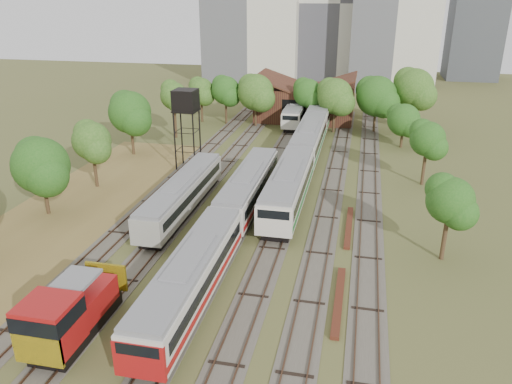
% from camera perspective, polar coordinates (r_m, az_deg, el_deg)
% --- Properties ---
extents(ground, '(240.00, 240.00, 0.00)m').
position_cam_1_polar(ground, '(34.35, -4.84, -14.26)').
color(ground, '#475123').
rests_on(ground, ground).
extents(dry_grass_patch, '(14.00, 60.00, 0.04)m').
position_cam_1_polar(dry_grass_patch, '(47.95, -23.06, -4.93)').
color(dry_grass_patch, brown).
rests_on(dry_grass_patch, ground).
extents(tracks, '(24.60, 80.00, 0.19)m').
position_cam_1_polar(tracks, '(56.00, 1.87, 0.73)').
color(tracks, '#4C473D').
rests_on(tracks, ground).
extents(railcar_red_set, '(2.98, 34.58, 3.69)m').
position_cam_1_polar(railcar_red_set, '(42.28, -3.54, -3.77)').
color(railcar_red_set, black).
rests_on(railcar_red_set, ground).
extents(railcar_green_set, '(3.27, 52.08, 4.05)m').
position_cam_1_polar(railcar_green_set, '(66.17, 6.05, 5.88)').
color(railcar_green_set, black).
rests_on(railcar_green_set, ground).
extents(railcar_rear, '(2.88, 16.08, 3.56)m').
position_cam_1_polar(railcar_rear, '(84.08, 4.73, 9.18)').
color(railcar_rear, black).
rests_on(railcar_rear, ground).
extents(shunter_locomotive, '(3.05, 8.12, 3.99)m').
position_cam_1_polar(shunter_locomotive, '(33.26, -20.78, -13.05)').
color(shunter_locomotive, black).
rests_on(shunter_locomotive, ground).
extents(old_grey_coach, '(2.74, 18.00, 3.38)m').
position_cam_1_polar(old_grey_coach, '(49.31, -8.39, -0.26)').
color(old_grey_coach, black).
rests_on(old_grey_coach, ground).
extents(water_tower, '(2.78, 2.78, 9.65)m').
position_cam_1_polar(water_tower, '(60.46, -8.04, 10.11)').
color(water_tower, black).
rests_on(water_tower, ground).
extents(rail_pile_near, '(0.57, 8.57, 0.29)m').
position_cam_1_polar(rail_pile_near, '(36.23, 9.43, -12.10)').
color(rail_pile_near, '#562718').
rests_on(rail_pile_near, ground).
extents(rail_pile_far, '(0.54, 8.59, 0.28)m').
position_cam_1_polar(rail_pile_far, '(46.82, 10.56, -3.92)').
color(rail_pile_far, '#562718').
rests_on(rail_pile_far, ground).
extents(maintenance_shed, '(16.45, 11.55, 7.58)m').
position_cam_1_polar(maintenance_shed, '(86.69, 5.70, 10.23)').
color(maintenance_shed, '#3D1B16').
rests_on(maintenance_shed, ground).
extents(tree_band_left, '(7.45, 52.89, 8.57)m').
position_cam_1_polar(tree_band_left, '(52.31, -21.93, 4.00)').
color(tree_band_left, '#382616').
rests_on(tree_band_left, ground).
extents(tree_band_far, '(38.75, 8.44, 9.70)m').
position_cam_1_polar(tree_band_far, '(79.66, 7.48, 11.18)').
color(tree_band_far, '#382616').
rests_on(tree_band_far, ground).
extents(tree_band_right, '(5.71, 36.10, 7.24)m').
position_cam_1_polar(tree_band_right, '(59.95, 18.10, 5.69)').
color(tree_band_right, '#382616').
rests_on(tree_band_right, ground).
extents(tower_centre, '(20.00, 18.00, 36.00)m').
position_cam_1_polar(tower_centre, '(126.62, 9.85, 20.54)').
color(tower_centre, beige).
rests_on(tower_centre, ground).
extents(tower_far_right, '(12.00, 12.00, 28.00)m').
position_cam_1_polar(tower_far_right, '(138.91, 23.90, 17.53)').
color(tower_far_right, '#404348').
rests_on(tower_far_right, ground).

